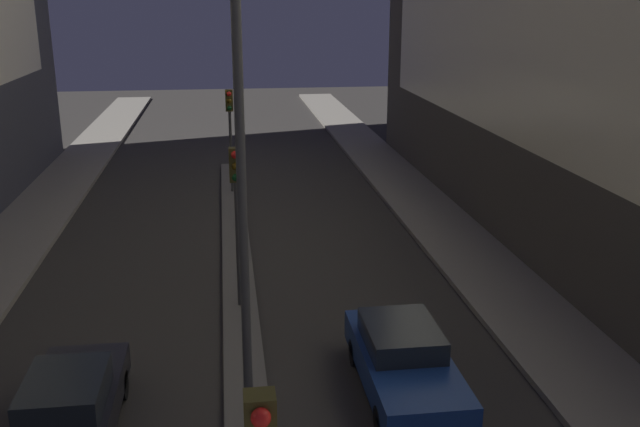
{
  "coord_description": "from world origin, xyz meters",
  "views": [
    {
      "loc": [
        -0.24,
        -1.72,
        8.26
      ],
      "look_at": [
        3.18,
        23.51,
        0.5
      ],
      "focal_mm": 40.0,
      "sensor_mm": 36.0,
      "label": 1
    }
  ],
  "objects_px": {
    "traffic_light_far": "(230,117)",
    "street_lamp": "(238,62)",
    "car_left_lane": "(70,407)",
    "car_right_lane": "(404,361)",
    "traffic_light_mid": "(236,192)"
  },
  "relations": [
    {
      "from": "car_left_lane",
      "to": "traffic_light_far",
      "type": "bearing_deg",
      "value": 79.21
    },
    {
      "from": "car_left_lane",
      "to": "car_right_lane",
      "type": "height_order",
      "value": "car_left_lane"
    },
    {
      "from": "traffic_light_far",
      "to": "street_lamp",
      "type": "bearing_deg",
      "value": -90.0
    },
    {
      "from": "traffic_light_far",
      "to": "car_left_lane",
      "type": "relative_size",
      "value": 1.01
    },
    {
      "from": "traffic_light_mid",
      "to": "car_right_lane",
      "type": "distance_m",
      "value": 6.44
    },
    {
      "from": "traffic_light_far",
      "to": "street_lamp",
      "type": "xyz_separation_m",
      "value": [
        0.0,
        -19.04,
        3.92
      ]
    },
    {
      "from": "street_lamp",
      "to": "car_left_lane",
      "type": "relative_size",
      "value": 2.29
    },
    {
      "from": "traffic_light_far",
      "to": "car_right_lane",
      "type": "distance_m",
      "value": 17.44
    },
    {
      "from": "car_left_lane",
      "to": "traffic_light_mid",
      "type": "bearing_deg",
      "value": 59.12
    },
    {
      "from": "car_left_lane",
      "to": "car_right_lane",
      "type": "bearing_deg",
      "value": 7.08
    },
    {
      "from": "traffic_light_far",
      "to": "car_right_lane",
      "type": "height_order",
      "value": "traffic_light_far"
    },
    {
      "from": "traffic_light_mid",
      "to": "car_right_lane",
      "type": "height_order",
      "value": "traffic_light_mid"
    },
    {
      "from": "traffic_light_far",
      "to": "car_left_lane",
      "type": "height_order",
      "value": "traffic_light_far"
    },
    {
      "from": "traffic_light_far",
      "to": "street_lamp",
      "type": "height_order",
      "value": "street_lamp"
    },
    {
      "from": "traffic_light_mid",
      "to": "street_lamp",
      "type": "relative_size",
      "value": 0.44
    }
  ]
}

